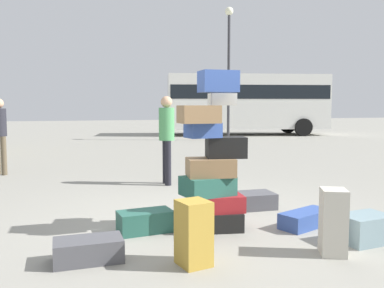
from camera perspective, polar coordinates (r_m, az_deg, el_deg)
The scene contains 13 objects.
ground_plane at distance 5.44m, azimuth 1.42°, elevation -10.92°, with size 80.00×80.00×0.00m, color gray.
suitcase_tower at distance 5.02m, azimuth 2.88°, elevation -3.64°, with size 0.91×0.66×1.93m.
suitcase_slate_white_trunk at distance 5.06m, azimuth 22.96°, elevation -10.77°, with size 0.56×0.40×0.31m, color gray.
suitcase_teal_right_side at distance 5.07m, azimuth -6.53°, elevation -10.65°, with size 0.65×0.35×0.26m, color #26594C.
suitcase_charcoal_behind_tower at distance 6.22m, azimuth 8.27°, elevation -7.79°, with size 0.67×0.44×0.23m, color #4C4C51.
suitcase_charcoal_foreground_near at distance 4.27m, azimuth -14.23°, elevation -14.12°, with size 0.66×0.37×0.23m, color #4C4C51.
suitcase_tan_foreground_far at distance 3.99m, azimuth 0.23°, elevation -12.29°, with size 0.27×0.30×0.63m, color #B28C33.
suitcase_navy_left_side at distance 5.45m, azimuth 15.57°, elevation -10.02°, with size 0.74×0.32×0.20m, color #334F99.
suitcase_cream_upright_blue at distance 4.49m, azimuth 19.07°, elevation -10.22°, with size 0.25×0.28×0.68m, color beige.
person_bearded_onlooker at distance 7.91m, azimuth -3.55°, elevation 1.70°, with size 0.30×0.34×1.71m.
person_tourist_with_camera at distance 9.98m, azimuth -25.23°, elevation 1.87°, with size 0.30×0.30×1.69m.
parked_bus at distance 22.07m, azimuth 7.57°, elevation 6.05°, with size 8.65×4.22×3.15m.
lamp_post at distance 18.34m, azimuth 5.15°, elevation 12.43°, with size 0.36×0.36×5.79m.
Camera 1 is at (-1.66, -4.96, 1.52)m, focal length 38.31 mm.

